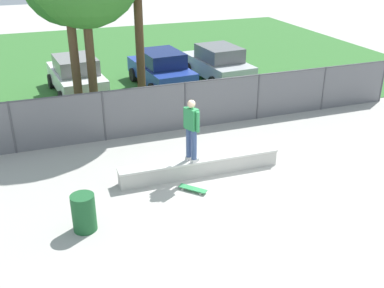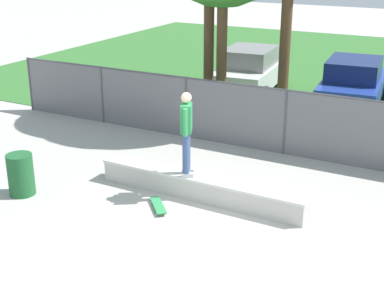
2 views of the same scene
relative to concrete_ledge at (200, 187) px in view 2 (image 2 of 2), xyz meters
name	(u,v)px [view 2 (image 2 of 2)]	position (x,y,z in m)	size (l,w,h in m)	color
ground_plane	(203,233)	(0.74, -1.31, -0.26)	(80.00, 80.00, 0.00)	#ADAAA3
grass_strip	(363,74)	(0.74, 13.65, -0.25)	(29.18, 20.00, 0.02)	#336B2D
concrete_ledge	(200,187)	(0.00, 0.00, 0.00)	(4.77, 0.57, 0.51)	#B7B5AD
skateboarder	(186,130)	(-0.29, -0.06, 1.26)	(0.39, 0.56, 1.82)	beige
skateboard	(158,205)	(-0.54, -0.84, -0.18)	(0.69, 0.72, 0.09)	#2D8C4C
chainlink_fence	(285,119)	(0.74, 3.35, 0.69)	(17.25, 0.07, 1.73)	#4C4C51
car_white	(250,70)	(-2.36, 8.65, 0.58)	(2.29, 4.34, 1.66)	silver
car_blue	(353,84)	(1.36, 8.37, 0.58)	(2.29, 4.34, 1.66)	#233D9E
trash_bin	(21,175)	(-3.53, -1.61, 0.20)	(0.56, 0.56, 0.92)	#1E592D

